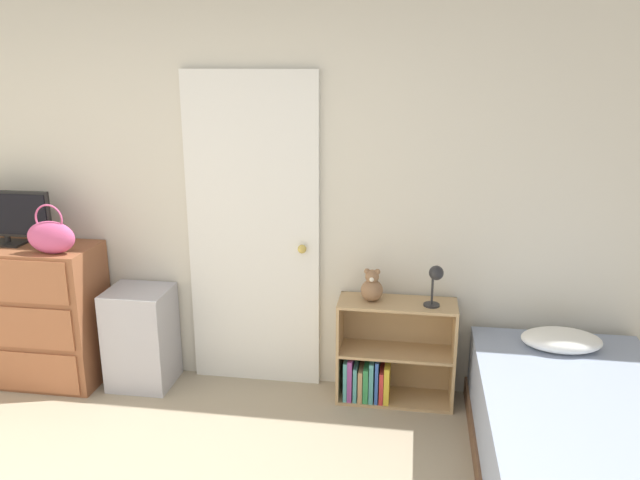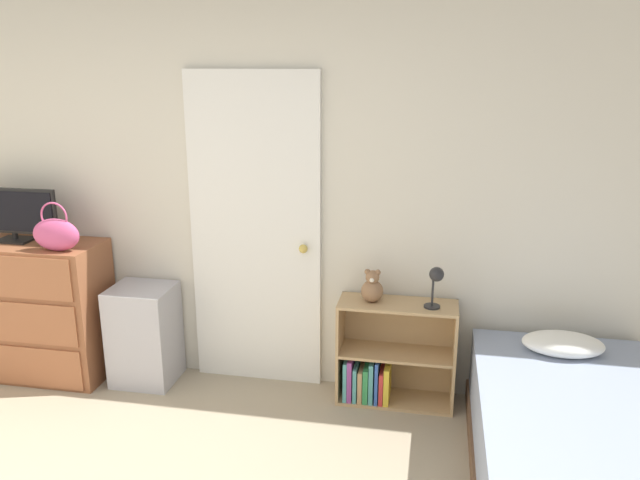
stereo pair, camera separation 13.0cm
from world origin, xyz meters
name	(u,v)px [view 2 (the right image)]	position (x,y,z in m)	size (l,w,h in m)	color
wall_back	(253,193)	(0.00, 2.22, 1.27)	(10.00, 0.06, 2.55)	beige
door_closed	(255,234)	(0.02, 2.17, 1.02)	(0.86, 0.09, 2.04)	white
dresser	(28,309)	(-1.53, 1.95, 0.47)	(1.08, 0.45, 0.94)	brown
tv	(12,213)	(-1.57, 1.98, 1.13)	(0.64, 0.16, 0.36)	black
handbag	(56,234)	(-1.17, 1.83, 1.05)	(0.31, 0.13, 0.31)	#C64C7F
storage_bin	(145,334)	(-0.71, 1.99, 0.33)	(0.40, 0.36, 0.66)	#ADADB7
bookshelf	(385,362)	(0.89, 2.04, 0.26)	(0.73, 0.27, 0.66)	tan
teddy_bear	(372,288)	(0.80, 2.04, 0.75)	(0.14, 0.14, 0.21)	#8C6647
desk_lamp	(436,280)	(1.17, 2.00, 0.85)	(0.11, 0.11, 0.26)	#262628
bed	(582,459)	(1.90, 1.24, 0.25)	(1.01, 1.90, 0.60)	brown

